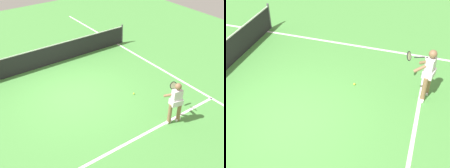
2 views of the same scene
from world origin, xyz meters
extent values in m
plane|color=#4C9342|center=(0.00, 0.00, 0.00)|extent=(23.87, 23.87, 0.00)
cube|color=white|center=(0.00, -3.27, 0.00)|extent=(8.29, 0.10, 0.01)
cube|color=white|center=(4.15, 0.00, 0.00)|extent=(0.10, 16.36, 0.01)
cylinder|color=#4C4C51|center=(4.45, 2.82, 0.51)|extent=(0.08, 0.08, 1.02)
cylinder|color=#8C6647|center=(1.77, -3.32, 0.39)|extent=(0.13, 0.13, 0.78)
cylinder|color=#8C6647|center=(2.12, -3.41, 0.39)|extent=(0.13, 0.13, 0.78)
cube|color=white|center=(1.77, -3.32, 0.04)|extent=(0.20, 0.10, 0.08)
cube|color=white|center=(2.12, -3.41, 0.04)|extent=(0.20, 0.10, 0.08)
cube|color=white|center=(1.95, -3.36, 1.04)|extent=(0.36, 0.27, 0.52)
cube|color=white|center=(1.95, -3.36, 0.84)|extent=(0.46, 0.37, 0.20)
sphere|color=#8C6647|center=(1.95, -3.36, 1.44)|extent=(0.22, 0.22, 0.22)
cylinder|color=#8C6647|center=(1.84, -3.18, 1.06)|extent=(0.18, 0.49, 0.37)
cylinder|color=#8C6647|center=(2.13, -3.25, 1.06)|extent=(0.37, 0.43, 0.37)
cylinder|color=black|center=(2.38, -3.04, 1.02)|extent=(0.10, 0.29, 0.14)
torus|color=black|center=(2.45, -2.75, 0.96)|extent=(0.30, 0.18, 0.28)
cylinder|color=beige|center=(2.45, -2.75, 0.96)|extent=(0.25, 0.14, 0.23)
sphere|color=#D1E533|center=(1.88, -1.32, 0.03)|extent=(0.07, 0.07, 0.07)
camera|label=1|loc=(-4.07, -8.14, 6.32)|focal=44.91mm
camera|label=2|loc=(-5.41, -3.15, 5.71)|focal=50.32mm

